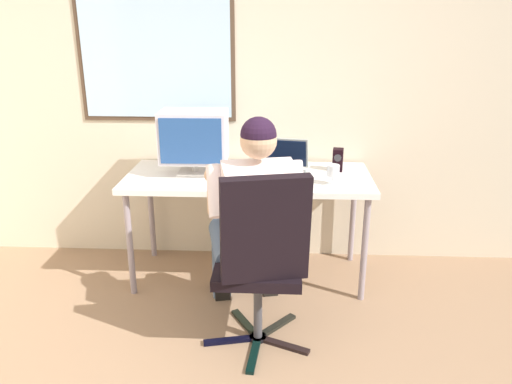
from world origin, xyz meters
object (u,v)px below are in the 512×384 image
(office_chair, at_px, (262,254))
(person_seated, at_px, (254,220))
(laptop, at_px, (283,164))
(crt_monitor, at_px, (194,137))
(wine_glass, at_px, (333,172))
(desk, at_px, (248,183))
(desk_speaker, at_px, (338,160))

(office_chair, height_order, person_seated, person_seated)
(laptop, bearing_deg, person_seated, -104.23)
(office_chair, distance_m, laptop, 0.95)
(crt_monitor, relative_size, wine_glass, 3.40)
(office_chair, height_order, laptop, office_chair)
(crt_monitor, height_order, laptop, crt_monitor)
(office_chair, bearing_deg, desk, 98.17)
(laptop, bearing_deg, desk, -166.35)
(desk, bearing_deg, person_seated, -83.27)
(laptop, distance_m, wine_glass, 0.39)
(desk, relative_size, desk_speaker, 10.57)
(wine_glass, height_order, desk_speaker, desk_speaker)
(laptop, xyz_separation_m, wine_glass, (0.31, -0.23, 0.02))
(crt_monitor, bearing_deg, desk_speaker, 7.21)
(desk_speaker, bearing_deg, wine_glass, -101.25)
(crt_monitor, bearing_deg, wine_glass, -11.64)
(office_chair, height_order, desk_speaker, office_chair)
(person_seated, bearing_deg, laptop, 75.77)
(desk, xyz_separation_m, desk_speaker, (0.61, 0.13, 0.14))
(laptop, bearing_deg, desk_speaker, 11.71)
(crt_monitor, distance_m, laptop, 0.63)
(desk, height_order, office_chair, office_chair)
(wine_glass, bearing_deg, desk_speaker, 78.75)
(crt_monitor, relative_size, desk_speaker, 2.84)
(desk_speaker, bearing_deg, desk, -167.54)
(person_seated, relative_size, crt_monitor, 2.93)
(person_seated, distance_m, desk_speaker, 0.92)
(desk, bearing_deg, wine_glass, -17.76)
(desk, bearing_deg, laptop, 13.65)
(desk, height_order, wine_glass, wine_glass)
(person_seated, relative_size, laptop, 3.54)
(office_chair, xyz_separation_m, crt_monitor, (-0.48, 0.88, 0.41))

